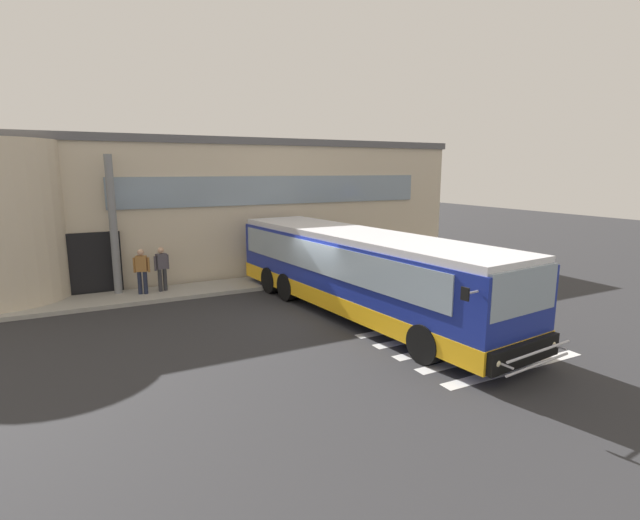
% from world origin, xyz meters
% --- Properties ---
extents(ground_plane, '(80.00, 90.00, 0.02)m').
position_xyz_m(ground_plane, '(0.00, 0.00, -0.01)').
color(ground_plane, '#2B2B2D').
rests_on(ground_plane, ground).
extents(bay_paint_stripes, '(4.40, 3.96, 0.01)m').
position_xyz_m(bay_paint_stripes, '(2.00, -4.20, 0.00)').
color(bay_paint_stripes, silver).
rests_on(bay_paint_stripes, ground).
extents(terminal_building, '(21.81, 13.80, 5.99)m').
position_xyz_m(terminal_building, '(-0.68, 11.60, 2.99)').
color(terminal_building, beige).
rests_on(terminal_building, ground).
extents(boarding_curb, '(24.01, 2.00, 0.15)m').
position_xyz_m(boarding_curb, '(0.00, 4.80, 0.07)').
color(boarding_curb, '#9E9B93').
rests_on(boarding_curb, ground).
extents(entry_support_column, '(0.28, 0.28, 5.06)m').
position_xyz_m(entry_support_column, '(-5.83, 5.40, 2.68)').
color(entry_support_column, slate).
rests_on(entry_support_column, boarding_curb).
extents(bus_main_foreground, '(3.80, 12.52, 2.70)m').
position_xyz_m(bus_main_foreground, '(1.01, -0.54, 1.34)').
color(bus_main_foreground, navy).
rests_on(bus_main_foreground, ground).
extents(passenger_near_column, '(0.56, 0.33, 1.68)m').
position_xyz_m(passenger_near_column, '(-5.03, 4.83, 1.08)').
color(passenger_near_column, '#1E2338').
rests_on(passenger_near_column, boarding_curb).
extents(passenger_by_doorway, '(0.57, 0.33, 1.68)m').
position_xyz_m(passenger_by_doorway, '(-4.30, 4.96, 1.08)').
color(passenger_by_doorway, '#2D2D33').
rests_on(passenger_by_doorway, boarding_curb).
extents(safety_bollard_yellow, '(0.18, 0.18, 0.90)m').
position_xyz_m(safety_bollard_yellow, '(2.10, 3.60, 0.45)').
color(safety_bollard_yellow, yellow).
rests_on(safety_bollard_yellow, ground).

